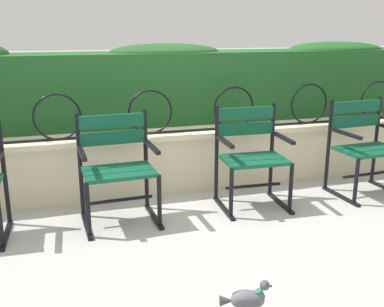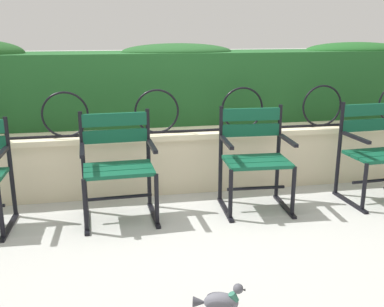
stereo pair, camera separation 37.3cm
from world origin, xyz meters
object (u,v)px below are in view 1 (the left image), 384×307
object	(u,v)px
park_chair_centre_left	(117,166)
park_chair_rightmost	(364,145)
pigeon_near_chairs	(247,299)
park_chair_centre_right	(251,154)

from	to	relation	value
park_chair_centre_left	park_chair_rightmost	distance (m)	2.36
pigeon_near_chairs	park_chair_centre_left	bearing A→B (deg)	107.59
park_chair_rightmost	pigeon_near_chairs	distance (m)	2.44
park_chair_centre_right	park_chair_rightmost	bearing A→B (deg)	-0.67
park_chair_rightmost	pigeon_near_chairs	size ratio (longest dim) A/B	3.12
park_chair_centre_right	pigeon_near_chairs	xyz separation A→B (m)	(-0.70, -1.54, -0.36)
park_chair_centre_left	pigeon_near_chairs	bearing A→B (deg)	-72.41
park_chair_centre_right	park_chair_rightmost	xyz separation A→B (m)	(1.17, -0.01, 0.00)
park_chair_centre_left	park_chair_centre_right	distance (m)	1.19
park_chair_centre_left	park_chair_rightmost	world-z (taller)	park_chair_rightmost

